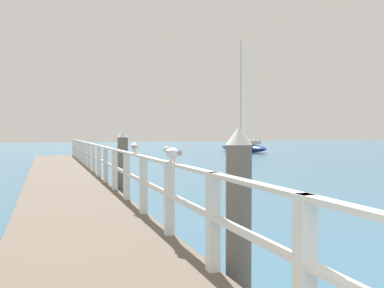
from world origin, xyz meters
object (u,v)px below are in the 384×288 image
Objects in this scene: dock_piling_near at (239,210)px; dock_piling_far at (123,163)px; seagull_foreground at (172,152)px; seagull_background at (134,146)px; boat_1 at (243,147)px.

dock_piling_near is 7.42m from dock_piling_far.
seagull_foreground is at bearing 106.54° from dock_piling_near.
dock_piling_near is 3.94m from seagull_background.
seagull_foreground is at bearing -121.18° from boat_1.
boat_1 reaches higher than dock_piling_near.
dock_piling_far reaches higher than seagull_background.
seagull_background is (-0.38, -3.54, 0.57)m from dock_piling_far.
dock_piling_far is at bearing -126.20° from boat_1.
seagull_foreground is at bearing -93.56° from dock_piling_far.
dock_piling_far is at bearing 75.48° from seagull_foreground.
seagull_foreground is 1.00× the size of seagull_background.
dock_piling_near is at bearing -71.34° from seagull_background.
seagull_foreground is at bearing -76.99° from seagull_background.
dock_piling_near is 3.85× the size of seagull_background.
dock_piling_far is 3.84× the size of seagull_foreground.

